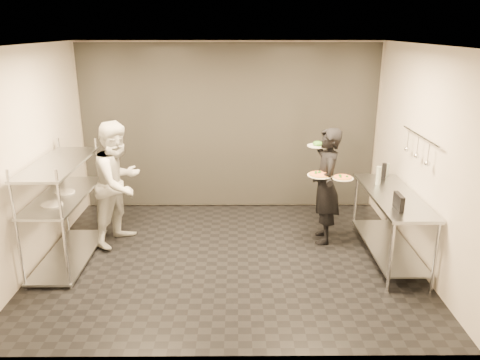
{
  "coord_description": "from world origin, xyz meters",
  "views": [
    {
      "loc": [
        0.13,
        -5.73,
        3.0
      ],
      "look_at": [
        0.17,
        0.07,
        1.1
      ],
      "focal_mm": 35.0,
      "sensor_mm": 36.0,
      "label": 1
    }
  ],
  "objects_px": {
    "chef": "(119,183)",
    "pizza_plate_near": "(320,175)",
    "waiter": "(326,186)",
    "pizza_plate_far": "(343,178)",
    "prep_counter": "(391,215)",
    "pos_monitor": "(399,202)",
    "bottle_green": "(379,175)",
    "bottle_dark": "(384,171)",
    "pass_rack": "(63,206)",
    "bottle_clear": "(387,170)",
    "salad_plate": "(318,145)"
  },
  "relations": [
    {
      "from": "salad_plate",
      "to": "bottle_green",
      "type": "distance_m",
      "value": 0.95
    },
    {
      "from": "waiter",
      "to": "pizza_plate_far",
      "type": "xyz_separation_m",
      "value": [
        0.17,
        -0.25,
        0.21
      ]
    },
    {
      "from": "waiter",
      "to": "bottle_clear",
      "type": "bearing_deg",
      "value": 109.46
    },
    {
      "from": "prep_counter",
      "to": "salad_plate",
      "type": "xyz_separation_m",
      "value": [
        -0.88,
        0.83,
        0.76
      ]
    },
    {
      "from": "salad_plate",
      "to": "pizza_plate_near",
      "type": "bearing_deg",
      "value": -93.3
    },
    {
      "from": "pizza_plate_far",
      "to": "bottle_clear",
      "type": "height_order",
      "value": "bottle_clear"
    },
    {
      "from": "chef",
      "to": "pizza_plate_near",
      "type": "xyz_separation_m",
      "value": [
        2.82,
        -0.16,
        0.17
      ]
    },
    {
      "from": "pass_rack",
      "to": "waiter",
      "type": "bearing_deg",
      "value": 9.07
    },
    {
      "from": "salad_plate",
      "to": "bottle_clear",
      "type": "relative_size",
      "value": 1.59
    },
    {
      "from": "pass_rack",
      "to": "pos_monitor",
      "type": "xyz_separation_m",
      "value": [
        4.21,
        -0.53,
        0.25
      ]
    },
    {
      "from": "pizza_plate_far",
      "to": "bottle_clear",
      "type": "bearing_deg",
      "value": 32.33
    },
    {
      "from": "waiter",
      "to": "chef",
      "type": "height_order",
      "value": "chef"
    },
    {
      "from": "salad_plate",
      "to": "bottle_clear",
      "type": "bearing_deg",
      "value": -1.38
    },
    {
      "from": "waiter",
      "to": "bottle_green",
      "type": "bearing_deg",
      "value": 83.18
    },
    {
      "from": "chef",
      "to": "pos_monitor",
      "type": "relative_size",
      "value": 6.69
    },
    {
      "from": "pizza_plate_near",
      "to": "salad_plate",
      "type": "height_order",
      "value": "salad_plate"
    },
    {
      "from": "pizza_plate_near",
      "to": "bottle_green",
      "type": "xyz_separation_m",
      "value": [
        0.82,
        0.01,
        -0.02
      ]
    },
    {
      "from": "bottle_green",
      "to": "bottle_dark",
      "type": "height_order",
      "value": "bottle_green"
    },
    {
      "from": "pass_rack",
      "to": "waiter",
      "type": "xyz_separation_m",
      "value": [
        3.55,
        0.57,
        0.07
      ]
    },
    {
      "from": "bottle_green",
      "to": "bottle_clear",
      "type": "relative_size",
      "value": 1.34
    },
    {
      "from": "pizza_plate_near",
      "to": "pizza_plate_far",
      "type": "bearing_deg",
      "value": -15.77
    },
    {
      "from": "pizza_plate_far",
      "to": "bottle_clear",
      "type": "distance_m",
      "value": 0.9
    },
    {
      "from": "pizza_plate_near",
      "to": "pizza_plate_far",
      "type": "height_order",
      "value": "pizza_plate_near"
    },
    {
      "from": "chef",
      "to": "salad_plate",
      "type": "height_order",
      "value": "chef"
    },
    {
      "from": "pass_rack",
      "to": "pizza_plate_near",
      "type": "bearing_deg",
      "value": 6.77
    },
    {
      "from": "waiter",
      "to": "salad_plate",
      "type": "relative_size",
      "value": 5.55
    },
    {
      "from": "waiter",
      "to": "bottle_dark",
      "type": "bearing_deg",
      "value": 103.13
    },
    {
      "from": "pass_rack",
      "to": "chef",
      "type": "xyz_separation_m",
      "value": [
        0.6,
        0.57,
        0.12
      ]
    },
    {
      "from": "bottle_dark",
      "to": "pizza_plate_near",
      "type": "bearing_deg",
      "value": -164.1
    },
    {
      "from": "prep_counter",
      "to": "pizza_plate_far",
      "type": "bearing_deg",
      "value": 152.35
    },
    {
      "from": "pizza_plate_near",
      "to": "waiter",
      "type": "bearing_deg",
      "value": 51.35
    },
    {
      "from": "pos_monitor",
      "to": "bottle_green",
      "type": "relative_size",
      "value": 1.05
    },
    {
      "from": "salad_plate",
      "to": "bottle_dark",
      "type": "distance_m",
      "value": 1.02
    },
    {
      "from": "pizza_plate_far",
      "to": "bottle_dark",
      "type": "distance_m",
      "value": 0.77
    },
    {
      "from": "bottle_dark",
      "to": "pizza_plate_far",
      "type": "bearing_deg",
      "value": -151.77
    },
    {
      "from": "chef",
      "to": "pizza_plate_near",
      "type": "bearing_deg",
      "value": -68.48
    },
    {
      "from": "pass_rack",
      "to": "bottle_dark",
      "type": "height_order",
      "value": "pass_rack"
    },
    {
      "from": "prep_counter",
      "to": "bottle_dark",
      "type": "height_order",
      "value": "bottle_dark"
    },
    {
      "from": "pos_monitor",
      "to": "bottle_dark",
      "type": "bearing_deg",
      "value": 81.17
    },
    {
      "from": "bottle_clear",
      "to": "pos_monitor",
      "type": "bearing_deg",
      "value": -101.57
    },
    {
      "from": "pizza_plate_far",
      "to": "bottle_clear",
      "type": "xyz_separation_m",
      "value": [
        0.76,
        0.48,
        -0.03
      ]
    },
    {
      "from": "prep_counter",
      "to": "bottle_dark",
      "type": "distance_m",
      "value": 0.8
    },
    {
      "from": "pizza_plate_near",
      "to": "bottle_dark",
      "type": "xyz_separation_m",
      "value": [
        0.98,
        0.28,
        -0.03
      ]
    },
    {
      "from": "pass_rack",
      "to": "pizza_plate_far",
      "type": "height_order",
      "value": "pass_rack"
    },
    {
      "from": "pizza_plate_far",
      "to": "pass_rack",
      "type": "bearing_deg",
      "value": -175.07
    },
    {
      "from": "chef",
      "to": "pizza_plate_far",
      "type": "distance_m",
      "value": 3.14
    },
    {
      "from": "prep_counter",
      "to": "pizza_plate_near",
      "type": "height_order",
      "value": "pizza_plate_near"
    },
    {
      "from": "waiter",
      "to": "pizza_plate_near",
      "type": "height_order",
      "value": "waiter"
    },
    {
      "from": "prep_counter",
      "to": "chef",
      "type": "relative_size",
      "value": 1.01
    },
    {
      "from": "bottle_clear",
      "to": "salad_plate",
      "type": "bearing_deg",
      "value": 178.62
    }
  ]
}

